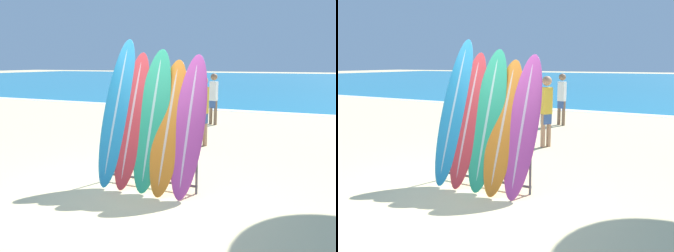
% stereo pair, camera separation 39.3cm
% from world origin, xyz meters
% --- Properties ---
extents(ground_plane, '(160.00, 160.00, 0.00)m').
position_xyz_m(ground_plane, '(0.00, 0.00, 0.00)').
color(ground_plane, beige).
extents(ocean_water, '(120.00, 60.00, 0.01)m').
position_xyz_m(ocean_water, '(0.00, 39.09, 0.00)').
color(ocean_water, teal).
rests_on(ocean_water, ground_plane).
extents(surfboard_rack, '(1.68, 0.04, 0.88)m').
position_xyz_m(surfboard_rack, '(0.05, 0.26, 0.47)').
color(surfboard_rack, '#47474C').
rests_on(surfboard_rack, ground_plane).
extents(surfboard_slot_0, '(0.51, 1.08, 2.48)m').
position_xyz_m(surfboard_slot_0, '(-0.62, 0.38, 1.24)').
color(surfboard_slot_0, teal).
rests_on(surfboard_slot_0, ground_plane).
extents(surfboard_slot_1, '(0.51, 0.96, 2.24)m').
position_xyz_m(surfboard_slot_1, '(-0.30, 0.34, 1.12)').
color(surfboard_slot_1, red).
rests_on(surfboard_slot_1, ground_plane).
extents(surfboard_slot_2, '(0.56, 0.93, 2.29)m').
position_xyz_m(surfboard_slot_2, '(0.07, 0.35, 1.15)').
color(surfboard_slot_2, '#289E70').
rests_on(surfboard_slot_2, ground_plane).
extents(surfboard_slot_3, '(0.53, 0.99, 2.12)m').
position_xyz_m(surfboard_slot_3, '(0.37, 0.32, 1.06)').
color(surfboard_slot_3, orange).
rests_on(surfboard_slot_3, ground_plane).
extents(surfboard_slot_4, '(0.51, 0.95, 2.20)m').
position_xyz_m(surfboard_slot_4, '(0.72, 0.33, 1.10)').
color(surfboard_slot_4, '#B23D8E').
rests_on(surfboard_slot_4, ground_plane).
extents(person_near_water, '(0.23, 0.29, 1.69)m').
position_xyz_m(person_near_water, '(-2.15, 5.22, 0.92)').
color(person_near_water, beige).
rests_on(person_near_water, ground_plane).
extents(person_mid_beach, '(0.27, 0.30, 1.75)m').
position_xyz_m(person_mid_beach, '(0.07, 3.24, 0.95)').
color(person_mid_beach, '#A87A5B').
rests_on(person_mid_beach, ground_plane).
extents(person_far_left, '(0.28, 0.23, 1.72)m').
position_xyz_m(person_far_left, '(-0.45, 6.24, 0.94)').
color(person_far_left, '#846047').
rests_on(person_far_left, ground_plane).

